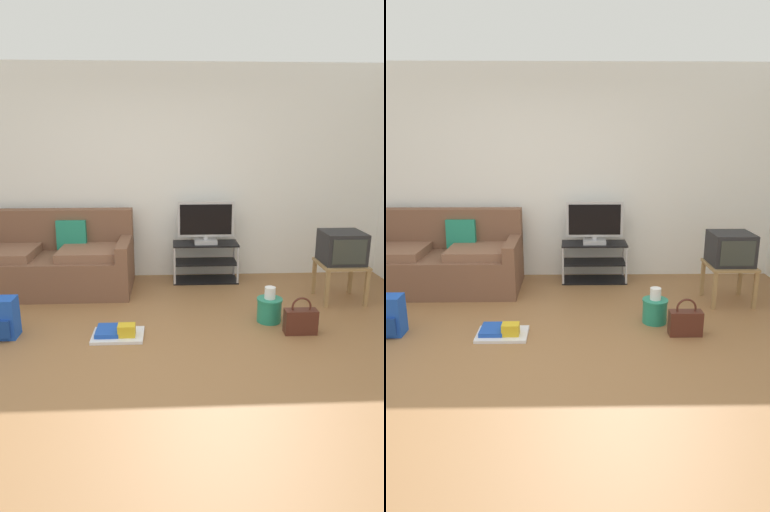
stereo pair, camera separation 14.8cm
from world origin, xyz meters
TOP-DOWN VIEW (x-y plane):
  - ground_plane at (0.00, 0.00)m, footprint 9.00×9.80m
  - wall_back at (0.00, 2.45)m, footprint 9.00×0.10m
  - couch at (-1.26, 1.90)m, footprint 1.95×0.92m
  - tv_stand at (0.64, 2.14)m, footprint 0.83×0.38m
  - flat_tv at (0.64, 2.12)m, footprint 0.71×0.22m
  - side_table at (2.11, 1.36)m, footprint 0.50×0.50m
  - crt_tv at (2.11, 1.37)m, footprint 0.45×0.44m
  - backpack at (-1.39, 0.56)m, footprint 0.28×0.27m
  - handbag at (1.42, 0.50)m, footprint 0.31×0.13m
  - cleaning_bucket at (1.18, 0.79)m, footprint 0.26×0.26m
  - floor_tray at (-0.32, 0.50)m, footprint 0.48×0.34m

SIDE VIEW (x-z plane):
  - ground_plane at x=0.00m, z-range -0.02..0.00m
  - floor_tray at x=-0.32m, z-range -0.03..0.11m
  - handbag at x=1.42m, z-range -0.05..0.31m
  - cleaning_bucket at x=1.18m, z-range -0.03..0.33m
  - backpack at x=-1.39m, z-range 0.00..0.38m
  - tv_stand at x=0.64m, z-range 0.00..0.50m
  - couch at x=-1.26m, z-range -0.13..0.82m
  - side_table at x=2.11m, z-range 0.15..0.60m
  - crt_tv at x=2.11m, z-range 0.45..0.80m
  - flat_tv at x=0.64m, z-range 0.50..1.03m
  - wall_back at x=0.00m, z-range 0.00..2.70m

